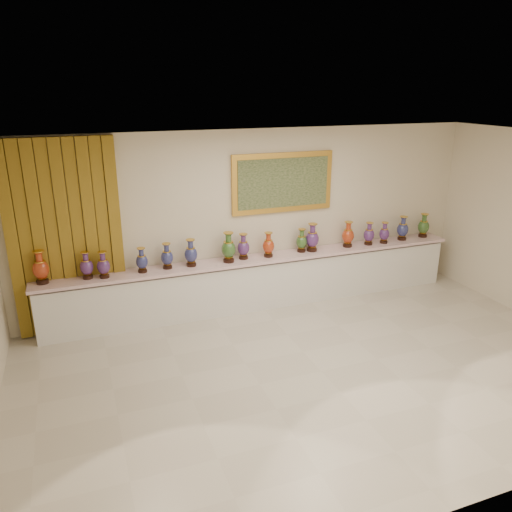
{
  "coord_description": "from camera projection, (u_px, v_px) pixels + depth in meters",
  "views": [
    {
      "loc": [
        -2.88,
        -5.17,
        3.64
      ],
      "look_at": [
        -0.3,
        1.7,
        1.13
      ],
      "focal_mm": 35.0,
      "sensor_mm": 36.0,
      "label": 1
    }
  ],
  "objects": [
    {
      "name": "vase_2",
      "position": [
        103.0,
        266.0,
        7.47
      ],
      "size": [
        0.24,
        0.24,
        0.41
      ],
      "rotation": [
        0.0,
        0.0,
        -0.34
      ],
      "color": "black",
      "rests_on": "counter"
    },
    {
      "name": "vase_0",
      "position": [
        41.0,
        269.0,
        7.24
      ],
      "size": [
        0.31,
        0.31,
        0.5
      ],
      "rotation": [
        0.0,
        0.0,
        0.42
      ],
      "color": "black",
      "rests_on": "counter"
    },
    {
      "name": "vase_4",
      "position": [
        167.0,
        257.0,
        7.85
      ],
      "size": [
        0.24,
        0.24,
        0.41
      ],
      "rotation": [
        0.0,
        0.0,
        -0.28
      ],
      "color": "black",
      "rests_on": "counter"
    },
    {
      "name": "vase_3",
      "position": [
        142.0,
        261.0,
        7.69
      ],
      "size": [
        0.21,
        0.21,
        0.39
      ],
      "rotation": [
        0.0,
        0.0,
        0.19
      ],
      "color": "black",
      "rests_on": "counter"
    },
    {
      "name": "vase_6",
      "position": [
        229.0,
        249.0,
        8.13
      ],
      "size": [
        0.24,
        0.24,
        0.51
      ],
      "rotation": [
        0.0,
        0.0,
        0.04
      ],
      "color": "black",
      "rests_on": "counter"
    },
    {
      "name": "vase_8",
      "position": [
        268.0,
        246.0,
        8.39
      ],
      "size": [
        0.23,
        0.23,
        0.43
      ],
      "rotation": [
        0.0,
        0.0,
        -0.16
      ],
      "color": "black",
      "rests_on": "counter"
    },
    {
      "name": "vase_13",
      "position": [
        384.0,
        234.0,
        9.13
      ],
      "size": [
        0.23,
        0.23,
        0.39
      ],
      "rotation": [
        0.0,
        0.0,
        -0.36
      ],
      "color": "black",
      "rests_on": "counter"
    },
    {
      "name": "vase_14",
      "position": [
        403.0,
        229.0,
        9.31
      ],
      "size": [
        0.24,
        0.24,
        0.45
      ],
      "rotation": [
        0.0,
        0.0,
        0.16
      ],
      "color": "black",
      "rests_on": "counter"
    },
    {
      "name": "vase_10",
      "position": [
        312.0,
        239.0,
        8.67
      ],
      "size": [
        0.26,
        0.26,
        0.5
      ],
      "rotation": [
        0.0,
        0.0,
        0.12
      ],
      "color": "black",
      "rests_on": "counter"
    },
    {
      "name": "vase_12",
      "position": [
        369.0,
        235.0,
        9.04
      ],
      "size": [
        0.21,
        0.21,
        0.41
      ],
      "rotation": [
        0.0,
        0.0,
        0.12
      ],
      "color": "black",
      "rests_on": "counter"
    },
    {
      "name": "vase_5",
      "position": [
        191.0,
        254.0,
        7.95
      ],
      "size": [
        0.26,
        0.26,
        0.44
      ],
      "rotation": [
        0.0,
        0.0,
        -0.29
      ],
      "color": "black",
      "rests_on": "counter"
    },
    {
      "name": "ground",
      "position": [
        321.0,
        371.0,
        6.72
      ],
      "size": [
        8.0,
        8.0,
        0.0
      ],
      "primitive_type": "plane",
      "color": "beige",
      "rests_on": "ground"
    },
    {
      "name": "vase_9",
      "position": [
        302.0,
        241.0,
        8.64
      ],
      "size": [
        0.22,
        0.22,
        0.41
      ],
      "rotation": [
        0.0,
        0.0,
        -0.16
      ],
      "color": "black",
      "rests_on": "counter"
    },
    {
      "name": "room",
      "position": [
        105.0,
        229.0,
        7.54
      ],
      "size": [
        8.0,
        8.0,
        8.0
      ],
      "color": "beige",
      "rests_on": "ground"
    },
    {
      "name": "vase_11",
      "position": [
        348.0,
        235.0,
        8.91
      ],
      "size": [
        0.28,
        0.28,
        0.46
      ],
      "rotation": [
        0.0,
        0.0,
        0.37
      ],
      "color": "black",
      "rests_on": "counter"
    },
    {
      "name": "vase_15",
      "position": [
        424.0,
        226.0,
        9.5
      ],
      "size": [
        0.25,
        0.25,
        0.45
      ],
      "rotation": [
        0.0,
        0.0,
        -0.2
      ],
      "color": "black",
      "rests_on": "counter"
    },
    {
      "name": "vase_1",
      "position": [
        87.0,
        267.0,
        7.44
      ],
      "size": [
        0.23,
        0.23,
        0.42
      ],
      "rotation": [
        0.0,
        0.0,
        0.21
      ],
      "color": "black",
      "rests_on": "counter"
    },
    {
      "name": "vase_7",
      "position": [
        243.0,
        248.0,
        8.29
      ],
      "size": [
        0.27,
        0.27,
        0.43
      ],
      "rotation": [
        0.0,
        0.0,
        0.41
      ],
      "color": "black",
      "rests_on": "counter"
    },
    {
      "name": "counter",
      "position": [
        261.0,
        282.0,
        8.58
      ],
      "size": [
        7.28,
        0.48,
        0.9
      ],
      "color": "white",
      "rests_on": "ground"
    }
  ]
}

